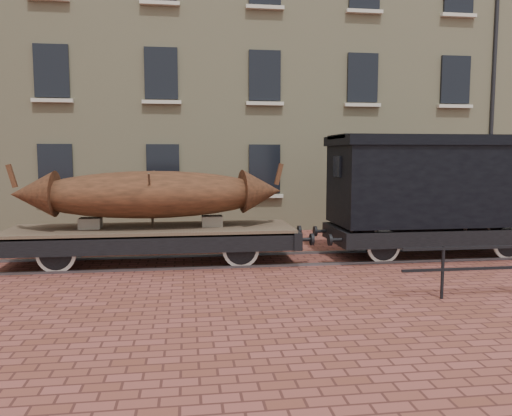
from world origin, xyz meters
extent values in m
plane|color=brown|center=(0.00, 0.00, 0.00)|extent=(90.00, 90.00, 0.00)
cube|color=tan|center=(3.00, 10.00, 7.00)|extent=(40.00, 10.00, 14.00)
cube|color=black|center=(-6.00, 4.96, 2.20)|extent=(1.10, 0.12, 1.70)
cube|color=beige|center=(-6.00, 4.90, 1.25)|extent=(1.30, 0.18, 0.12)
cube|color=black|center=(-2.50, 4.96, 2.20)|extent=(1.10, 0.12, 1.70)
cube|color=beige|center=(-2.50, 4.90, 1.25)|extent=(1.30, 0.18, 0.12)
cube|color=black|center=(1.00, 4.96, 2.20)|extent=(1.10, 0.12, 1.70)
cube|color=beige|center=(1.00, 4.90, 1.25)|extent=(1.30, 0.18, 0.12)
cube|color=black|center=(4.50, 4.96, 2.20)|extent=(1.10, 0.12, 1.70)
cube|color=beige|center=(4.50, 4.90, 1.25)|extent=(1.30, 0.18, 0.12)
cube|color=black|center=(8.00, 4.96, 2.20)|extent=(1.10, 0.12, 1.70)
cube|color=beige|center=(8.00, 4.90, 1.25)|extent=(1.30, 0.18, 0.12)
cube|color=black|center=(-6.00, 4.96, 5.40)|extent=(1.10, 0.12, 1.70)
cube|color=beige|center=(-6.00, 4.90, 4.45)|extent=(1.30, 0.18, 0.12)
cube|color=black|center=(-2.50, 4.96, 5.40)|extent=(1.10, 0.12, 1.70)
cube|color=beige|center=(-2.50, 4.90, 4.45)|extent=(1.30, 0.18, 0.12)
cube|color=black|center=(1.00, 4.96, 5.40)|extent=(1.10, 0.12, 1.70)
cube|color=beige|center=(1.00, 4.90, 4.45)|extent=(1.30, 0.18, 0.12)
cube|color=black|center=(4.50, 4.96, 5.40)|extent=(1.10, 0.12, 1.70)
cube|color=beige|center=(4.50, 4.90, 4.45)|extent=(1.30, 0.18, 0.12)
cube|color=black|center=(8.00, 4.96, 5.40)|extent=(1.10, 0.12, 1.70)
cube|color=beige|center=(8.00, 4.90, 4.45)|extent=(1.30, 0.18, 0.12)
cube|color=beige|center=(-2.50, 4.90, 7.65)|extent=(1.30, 0.18, 0.12)
cube|color=beige|center=(1.00, 4.90, 7.65)|extent=(1.30, 0.18, 0.12)
cube|color=beige|center=(4.50, 4.90, 7.65)|extent=(1.30, 0.18, 0.12)
cube|color=beige|center=(8.00, 4.90, 7.65)|extent=(1.30, 0.18, 0.12)
cylinder|color=black|center=(9.50, 4.95, 7.00)|extent=(0.14, 0.14, 14.00)
cube|color=#59595E|center=(0.00, -0.72, 0.03)|extent=(30.00, 0.08, 0.06)
cube|color=#59595E|center=(0.00, 0.72, 0.03)|extent=(30.00, 0.08, 0.06)
cylinder|color=black|center=(3.00, -3.80, 0.50)|extent=(0.06, 0.06, 1.00)
cube|color=brown|center=(-2.55, 0.00, 0.86)|extent=(6.86, 2.01, 0.11)
cube|color=black|center=(-2.55, -0.93, 0.64)|extent=(6.86, 0.15, 0.41)
cube|color=black|center=(-2.55, 0.93, 0.64)|extent=(6.86, 0.15, 0.41)
cube|color=black|center=(-5.98, 0.00, 0.64)|extent=(0.20, 2.10, 0.41)
cylinder|color=black|center=(-6.24, 0.69, 0.64)|extent=(0.32, 0.09, 0.09)
cube|color=black|center=(0.88, 0.00, 0.64)|extent=(0.20, 2.10, 0.41)
cylinder|color=black|center=(1.14, -0.69, 0.64)|extent=(0.32, 0.09, 0.09)
cylinder|color=black|center=(1.29, -0.69, 0.64)|extent=(0.07, 0.29, 0.29)
cylinder|color=black|center=(1.14, 0.69, 0.64)|extent=(0.32, 0.09, 0.09)
cylinder|color=black|center=(1.29, 0.69, 0.64)|extent=(0.07, 0.29, 0.29)
cylinder|color=black|center=(-4.66, 0.00, 0.44)|extent=(0.09, 1.74, 0.09)
cylinder|color=silver|center=(-4.66, -0.72, 0.44)|extent=(0.88, 0.06, 0.88)
cylinder|color=black|center=(-4.66, -0.72, 0.44)|extent=(0.72, 0.09, 0.72)
cube|color=black|center=(-4.66, -0.83, 0.66)|extent=(0.82, 0.07, 0.09)
cylinder|color=silver|center=(-4.66, 0.72, 0.44)|extent=(0.88, 0.06, 0.88)
cylinder|color=black|center=(-4.66, 0.72, 0.44)|extent=(0.72, 0.09, 0.72)
cube|color=black|center=(-4.66, 0.83, 0.66)|extent=(0.82, 0.07, 0.09)
cylinder|color=black|center=(-0.45, 0.00, 0.44)|extent=(0.09, 1.74, 0.09)
cylinder|color=silver|center=(-0.45, -0.72, 0.44)|extent=(0.88, 0.06, 0.88)
cylinder|color=black|center=(-0.45, -0.72, 0.44)|extent=(0.72, 0.09, 0.72)
cube|color=black|center=(-0.45, -0.83, 0.66)|extent=(0.82, 0.07, 0.09)
cylinder|color=silver|center=(-0.45, 0.72, 0.44)|extent=(0.88, 0.06, 0.88)
cylinder|color=black|center=(-0.45, 0.72, 0.44)|extent=(0.72, 0.09, 0.72)
cube|color=black|center=(-0.45, 0.83, 0.66)|extent=(0.82, 0.07, 0.09)
cube|color=black|center=(-2.55, 0.00, 0.50)|extent=(3.66, 0.05, 0.05)
cube|color=gray|center=(-4.02, 0.00, 1.04)|extent=(0.50, 0.46, 0.26)
cube|color=gray|center=(-1.09, 0.00, 1.04)|extent=(0.50, 0.46, 0.26)
ellipsoid|color=brown|center=(-2.54, 0.00, 1.72)|extent=(5.82, 2.05, 1.15)
cone|color=brown|center=(-5.26, -0.13, 1.77)|extent=(1.04, 1.13, 1.09)
cube|color=brown|center=(-5.71, -0.15, 2.19)|extent=(0.23, 0.13, 0.55)
cone|color=brown|center=(0.18, 0.13, 1.77)|extent=(1.04, 1.13, 1.09)
cube|color=brown|center=(0.62, 0.15, 2.19)|extent=(0.23, 0.13, 0.55)
cylinder|color=#4B3C2D|center=(-2.54, -0.47, 1.59)|extent=(0.05, 0.98, 1.38)
cylinder|color=#4B3C2D|center=(-2.54, 0.47, 1.59)|extent=(0.05, 0.98, 1.38)
cube|color=black|center=(4.79, -0.97, 0.62)|extent=(5.31, 0.14, 0.40)
cube|color=black|center=(4.79, 0.97, 0.62)|extent=(5.31, 0.14, 0.40)
cube|color=black|center=(2.13, 0.00, 0.62)|extent=(0.19, 2.12, 0.40)
cylinder|color=black|center=(1.74, -0.71, 0.62)|extent=(0.07, 0.28, 0.28)
cylinder|color=black|center=(1.74, 0.71, 0.62)|extent=(0.07, 0.28, 0.28)
cylinder|color=black|center=(3.11, 0.00, 0.42)|extent=(0.09, 1.68, 0.09)
cylinder|color=silver|center=(3.11, -0.72, 0.42)|extent=(0.85, 0.06, 0.85)
cylinder|color=black|center=(3.11, -0.72, 0.42)|extent=(0.70, 0.09, 0.70)
cylinder|color=silver|center=(3.11, 0.72, 0.42)|extent=(0.85, 0.06, 0.85)
cylinder|color=black|center=(3.11, 0.72, 0.42)|extent=(0.70, 0.09, 0.70)
cylinder|color=black|center=(6.47, 0.00, 0.42)|extent=(0.09, 1.68, 0.09)
cylinder|color=silver|center=(6.47, -0.72, 0.42)|extent=(0.85, 0.06, 0.85)
cylinder|color=black|center=(6.47, -0.72, 0.42)|extent=(0.70, 0.09, 0.70)
cylinder|color=silver|center=(6.47, 0.72, 0.42)|extent=(0.85, 0.06, 0.85)
cylinder|color=black|center=(6.47, 0.72, 0.42)|extent=(0.70, 0.09, 0.70)
cube|color=black|center=(4.79, 0.00, 1.90)|extent=(5.31, 2.12, 2.03)
cube|color=black|center=(4.79, 0.00, 3.04)|extent=(5.46, 2.25, 0.25)
cube|color=black|center=(4.79, 0.00, 3.14)|extent=(5.46, 1.50, 0.11)
cube|color=black|center=(2.11, 0.00, 2.39)|extent=(0.07, 0.53, 0.53)
camera|label=1|loc=(-1.69, -12.34, 2.66)|focal=35.00mm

